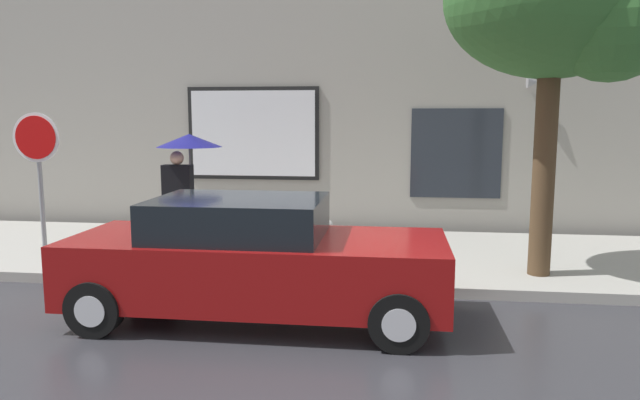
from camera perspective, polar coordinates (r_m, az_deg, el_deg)
name	(u,v)px	position (r m, az deg, el deg)	size (l,w,h in m)	color
ground_plane	(302,318)	(7.25, -1.75, -11.44)	(60.00, 60.00, 0.00)	#333338
sidewalk	(330,255)	(10.09, 0.94, -5.38)	(20.00, 4.00, 0.15)	#A3A099
building_facade	(343,65)	(12.34, 2.26, 13.00)	(20.00, 0.67, 7.00)	#9E998E
parked_car	(254,260)	(7.07, -6.41, -5.86)	(4.45, 1.80, 1.48)	maroon
fire_hydrant	(326,245)	(8.72, 0.59, -4.46)	(0.30, 0.44, 0.78)	white
pedestrian_with_umbrella	(186,156)	(10.15, -12.97, 4.17)	(1.10, 1.10, 2.00)	black
street_tree	(565,3)	(8.98, 22.78, 17.29)	(2.97, 2.53, 5.03)	#4C3823
stop_sign	(38,158)	(9.98, -25.83, 3.73)	(0.76, 0.10, 2.35)	gray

